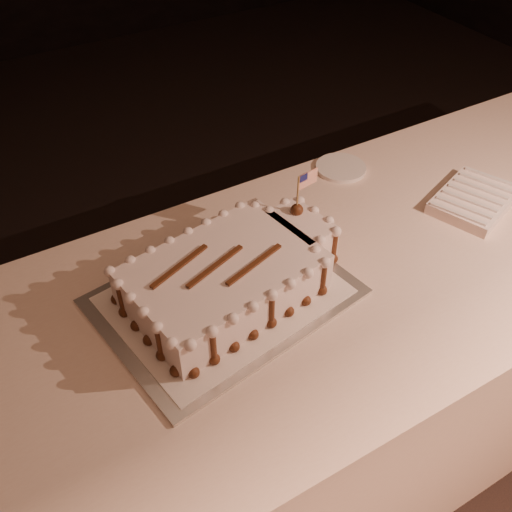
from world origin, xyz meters
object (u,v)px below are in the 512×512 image
banquet_table (310,373)px  side_plate (341,168)px  cake_board (224,296)px  napkin_stack (474,200)px  sheet_cake (234,273)px

banquet_table → side_plate: size_ratio=16.96×
cake_board → banquet_table: bearing=-21.3°
cake_board → napkin_stack: (0.71, -0.03, 0.01)m
sheet_cake → napkin_stack: (0.69, -0.04, -0.04)m
sheet_cake → side_plate: bearing=28.7°
banquet_table → side_plate: side_plate is taller
cake_board → napkin_stack: size_ratio=1.96×
cake_board → sheet_cake: (0.03, 0.00, 0.05)m
side_plate → napkin_stack: bearing=-57.1°
sheet_cake → side_plate: size_ratio=3.57×
sheet_cake → side_plate: sheet_cake is taller
sheet_cake → napkin_stack: size_ratio=1.90×
cake_board → sheet_cake: sheet_cake is taller
banquet_table → cake_board: size_ratio=4.60×
banquet_table → sheet_cake: sheet_cake is taller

